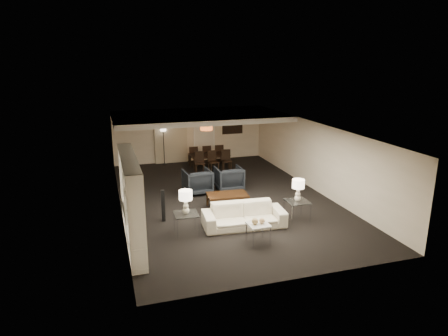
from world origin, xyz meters
TOP-DOWN VIEW (x-y plane):
  - floor at (0.00, 0.00)m, footprint 11.00×11.00m
  - ceiling at (0.00, 0.00)m, footprint 7.00×11.00m
  - wall_back at (0.00, 5.50)m, footprint 7.00×0.02m
  - wall_front at (0.00, -5.50)m, footprint 7.00×0.02m
  - wall_left at (-3.50, 0.00)m, footprint 0.02×11.00m
  - wall_right at (3.50, 0.00)m, footprint 0.02×11.00m
  - ceiling_soffit at (0.00, 3.50)m, footprint 7.00×4.00m
  - curtains at (-0.90, 5.42)m, footprint 1.50×0.12m
  - door at (0.70, 5.47)m, footprint 0.90×0.05m
  - painting at (2.10, 5.46)m, footprint 0.95×0.04m
  - media_unit at (-3.31, -2.60)m, footprint 0.38×3.40m
  - pendant_light at (0.30, 3.50)m, footprint 0.52×0.52m
  - sofa at (-0.16, -2.48)m, footprint 2.43×1.11m
  - coffee_table at (-0.16, -0.88)m, footprint 1.35×0.85m
  - armchair_left at (-0.76, 0.82)m, footprint 1.00×1.03m
  - armchair_right at (0.44, 0.82)m, footprint 0.95×0.98m
  - side_table_left at (-1.86, -2.48)m, footprint 0.67×0.67m
  - side_table_right at (1.54, -2.48)m, footprint 0.66×0.66m
  - table_lamp_left at (-1.86, -2.48)m, footprint 0.41×0.41m
  - table_lamp_right at (1.54, -2.48)m, footprint 0.39×0.39m
  - marble_table at (-0.16, -3.58)m, footprint 0.56×0.56m
  - gold_gourd_a at (-0.26, -3.58)m, footprint 0.17×0.17m
  - gold_gourd_b at (-0.06, -3.58)m, footprint 0.15×0.15m
  - television at (-3.28, -1.92)m, footprint 1.07×0.14m
  - vase_blue at (-3.31, -3.90)m, footprint 0.15×0.15m
  - vase_amber at (-3.31, -2.93)m, footprint 0.16×0.16m
  - floor_speaker at (-2.33, -1.38)m, footprint 0.11×0.11m
  - dining_table at (0.56, 4.00)m, footprint 1.74×1.00m
  - chair_nl at (-0.04, 3.35)m, footprint 0.47×0.47m
  - chair_nm at (0.56, 3.35)m, footprint 0.45×0.45m
  - chair_nr at (1.16, 3.35)m, footprint 0.45×0.45m
  - chair_fl at (-0.04, 4.65)m, footprint 0.43×0.43m
  - chair_fm at (0.56, 4.65)m, footprint 0.42×0.42m
  - chair_fr at (1.16, 4.65)m, footprint 0.43×0.43m
  - floor_lamp at (-1.27, 5.20)m, footprint 0.30×0.30m

SIDE VIEW (x-z plane):
  - floor at x=0.00m, z-range 0.00..0.00m
  - coffee_table at x=-0.16m, z-range 0.00..0.47m
  - marble_table at x=-0.16m, z-range 0.00..0.54m
  - dining_table at x=0.56m, z-range 0.00..0.61m
  - side_table_left at x=-1.86m, z-range 0.00..0.61m
  - side_table_right at x=1.54m, z-range 0.00..0.61m
  - sofa at x=-0.16m, z-range 0.00..0.69m
  - armchair_left at x=-0.76m, z-range 0.00..0.88m
  - armchair_right at x=0.44m, z-range 0.00..0.88m
  - chair_nl at x=-0.04m, z-range 0.00..0.90m
  - chair_nm at x=0.56m, z-range 0.00..0.90m
  - chair_nr at x=1.16m, z-range 0.00..0.90m
  - chair_fl at x=-0.04m, z-range 0.00..0.90m
  - chair_fm at x=0.56m, z-range 0.00..0.90m
  - chair_fr at x=1.16m, z-range 0.00..0.90m
  - floor_speaker at x=-2.33m, z-range 0.00..0.98m
  - gold_gourd_b at x=-0.06m, z-range 0.54..0.69m
  - gold_gourd_a at x=-0.26m, z-range 0.54..0.72m
  - floor_lamp at x=-1.27m, z-range 0.00..1.79m
  - table_lamp_left at x=-1.86m, z-range 0.61..1.28m
  - table_lamp_right at x=1.54m, z-range 0.61..1.28m
  - door at x=0.70m, z-range 0.00..2.10m
  - television at x=-3.28m, z-range 0.75..1.37m
  - vase_blue at x=-3.31m, z-range 1.06..1.22m
  - media_unit at x=-3.31m, z-range 0.00..2.35m
  - curtains at x=-0.90m, z-range 0.00..2.40m
  - wall_back at x=0.00m, z-range 0.00..2.50m
  - wall_front at x=0.00m, z-range 0.00..2.50m
  - wall_left at x=-3.50m, z-range 0.00..2.50m
  - wall_right at x=3.50m, z-range 0.00..2.50m
  - painting at x=2.10m, z-range 1.23..1.88m
  - vase_amber at x=-3.31m, z-range 1.56..1.72m
  - pendant_light at x=0.30m, z-range 1.80..2.04m
  - ceiling_soffit at x=0.00m, z-range 2.30..2.50m
  - ceiling at x=0.00m, z-range 2.49..2.51m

